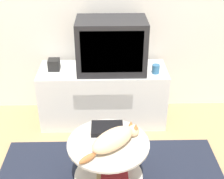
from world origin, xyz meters
The scene contains 7 objects.
tv_stand centered at (-0.06, 1.04, 0.29)m, with size 1.25×0.46×0.59m.
tv centered at (0.02, 1.03, 0.84)m, with size 0.65×0.39×0.50m.
speaker centered at (-0.53, 1.05, 0.64)m, with size 0.11×0.11×0.11m.
mug centered at (0.44, 0.95, 0.63)m, with size 0.07×0.07×0.09m.
coffee_table centered at (-0.02, 0.08, 0.29)m, with size 0.60×0.60×0.44m.
dvd_box centered at (-0.03, 0.22, 0.48)m, with size 0.24×0.17×0.04m.
cat centered at (0.02, 0.03, 0.53)m, with size 0.44×0.39×0.14m.
Camera 1 is at (-0.03, -1.70, 1.91)m, focal length 50.00 mm.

